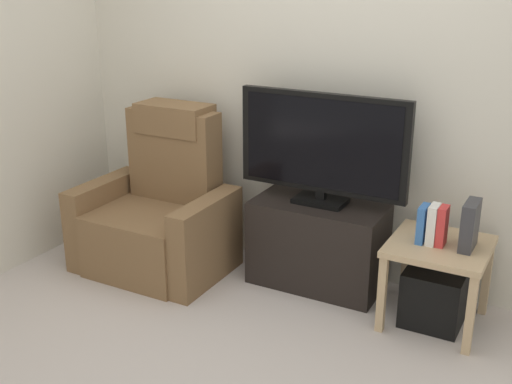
{
  "coord_description": "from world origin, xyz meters",
  "views": [
    {
      "loc": [
        1.48,
        -2.58,
        1.94
      ],
      "look_at": [
        -0.19,
        0.5,
        0.7
      ],
      "focal_mm": 44.73,
      "sensor_mm": 36.0,
      "label": 1
    }
  ],
  "objects_px": {
    "tv_stand": "(318,244)",
    "television": "(322,146)",
    "book_leftmost": "(423,224)",
    "subwoofer_box": "(434,296)",
    "book_middle": "(433,224)",
    "game_console": "(470,225)",
    "side_table": "(439,257)",
    "book_rightmost": "(442,226)",
    "recliner_armchair": "(159,213)"
  },
  "relations": [
    {
      "from": "tv_stand",
      "to": "television",
      "type": "xyz_separation_m",
      "value": [
        -0.0,
        0.02,
        0.64
      ]
    },
    {
      "from": "television",
      "to": "book_leftmost",
      "type": "xyz_separation_m",
      "value": [
        0.68,
        -0.15,
        -0.32
      ]
    },
    {
      "from": "tv_stand",
      "to": "subwoofer_box",
      "type": "distance_m",
      "value": 0.79
    },
    {
      "from": "book_middle",
      "to": "game_console",
      "type": "height_order",
      "value": "game_console"
    },
    {
      "from": "side_table",
      "to": "game_console",
      "type": "height_order",
      "value": "game_console"
    },
    {
      "from": "book_leftmost",
      "to": "book_rightmost",
      "type": "relative_size",
      "value": 0.94
    },
    {
      "from": "tv_stand",
      "to": "recliner_armchair",
      "type": "relative_size",
      "value": 0.77
    },
    {
      "from": "side_table",
      "to": "book_middle",
      "type": "bearing_deg",
      "value": -155.05
    },
    {
      "from": "book_leftmost",
      "to": "game_console",
      "type": "distance_m",
      "value": 0.25
    },
    {
      "from": "subwoofer_box",
      "to": "book_middle",
      "type": "height_order",
      "value": "book_middle"
    },
    {
      "from": "recliner_armchair",
      "to": "subwoofer_box",
      "type": "xyz_separation_m",
      "value": [
        1.83,
        0.13,
        -0.21
      ]
    },
    {
      "from": "side_table",
      "to": "book_rightmost",
      "type": "distance_m",
      "value": 0.19
    },
    {
      "from": "subwoofer_box",
      "to": "book_rightmost",
      "type": "xyz_separation_m",
      "value": [
        0.01,
        -0.02,
        0.44
      ]
    },
    {
      "from": "subwoofer_box",
      "to": "book_rightmost",
      "type": "bearing_deg",
      "value": -72.14
    },
    {
      "from": "book_middle",
      "to": "recliner_armchair",
      "type": "bearing_deg",
      "value": -176.62
    },
    {
      "from": "tv_stand",
      "to": "book_rightmost",
      "type": "xyz_separation_m",
      "value": [
        0.78,
        -0.13,
        0.33
      ]
    },
    {
      "from": "recliner_armchair",
      "to": "side_table",
      "type": "xyz_separation_m",
      "value": [
        1.83,
        0.13,
        0.04
      ]
    },
    {
      "from": "side_table",
      "to": "book_middle",
      "type": "xyz_separation_m",
      "value": [
        -0.04,
        -0.02,
        0.19
      ]
    },
    {
      "from": "tv_stand",
      "to": "book_middle",
      "type": "relative_size",
      "value": 3.69
    },
    {
      "from": "television",
      "to": "game_console",
      "type": "bearing_deg",
      "value": -7.4
    },
    {
      "from": "recliner_armchair",
      "to": "subwoofer_box",
      "type": "distance_m",
      "value": 1.85
    },
    {
      "from": "side_table",
      "to": "book_rightmost",
      "type": "height_order",
      "value": "book_rightmost"
    },
    {
      "from": "side_table",
      "to": "game_console",
      "type": "xyz_separation_m",
      "value": [
        0.15,
        0.01,
        0.21
      ]
    },
    {
      "from": "book_middle",
      "to": "book_rightmost",
      "type": "height_order",
      "value": "same"
    },
    {
      "from": "game_console",
      "to": "tv_stand",
      "type": "bearing_deg",
      "value": 173.75
    },
    {
      "from": "side_table",
      "to": "recliner_armchair",
      "type": "bearing_deg",
      "value": -176.07
    },
    {
      "from": "side_table",
      "to": "book_rightmost",
      "type": "xyz_separation_m",
      "value": [
        0.01,
        -0.02,
        0.19
      ]
    },
    {
      "from": "book_rightmost",
      "to": "television",
      "type": "bearing_deg",
      "value": 169.18
    },
    {
      "from": "recliner_armchair",
      "to": "side_table",
      "type": "distance_m",
      "value": 1.84
    },
    {
      "from": "side_table",
      "to": "tv_stand",
      "type": "bearing_deg",
      "value": 171.87
    },
    {
      "from": "television",
      "to": "book_leftmost",
      "type": "distance_m",
      "value": 0.76
    },
    {
      "from": "television",
      "to": "subwoofer_box",
      "type": "bearing_deg",
      "value": -9.48
    },
    {
      "from": "television",
      "to": "side_table",
      "type": "distance_m",
      "value": 0.93
    },
    {
      "from": "side_table",
      "to": "subwoofer_box",
      "type": "bearing_deg",
      "value": 90.0
    },
    {
      "from": "recliner_armchair",
      "to": "game_console",
      "type": "relative_size",
      "value": 4.04
    },
    {
      "from": "game_console",
      "to": "book_leftmost",
      "type": "bearing_deg",
      "value": -173.02
    },
    {
      "from": "side_table",
      "to": "television",
      "type": "bearing_deg",
      "value": 170.52
    },
    {
      "from": "book_middle",
      "to": "game_console",
      "type": "relative_size",
      "value": 0.84
    },
    {
      "from": "book_rightmost",
      "to": "game_console",
      "type": "distance_m",
      "value": 0.14
    },
    {
      "from": "television",
      "to": "book_middle",
      "type": "xyz_separation_m",
      "value": [
        0.73,
        -0.15,
        -0.31
      ]
    },
    {
      "from": "book_rightmost",
      "to": "book_leftmost",
      "type": "bearing_deg",
      "value": 180.0
    },
    {
      "from": "book_leftmost",
      "to": "game_console",
      "type": "xyz_separation_m",
      "value": [
        0.24,
        0.03,
        0.03
      ]
    },
    {
      "from": "subwoofer_box",
      "to": "book_rightmost",
      "type": "distance_m",
      "value": 0.44
    },
    {
      "from": "recliner_armchair",
      "to": "television",
      "type": "bearing_deg",
      "value": 25.43
    },
    {
      "from": "recliner_armchair",
      "to": "game_console",
      "type": "height_order",
      "value": "recliner_armchair"
    },
    {
      "from": "recliner_armchair",
      "to": "tv_stand",
      "type": "bearing_deg",
      "value": 24.47
    },
    {
      "from": "subwoofer_box",
      "to": "tv_stand",
      "type": "bearing_deg",
      "value": 171.87
    },
    {
      "from": "tv_stand",
      "to": "side_table",
      "type": "xyz_separation_m",
      "value": [
        0.78,
        -0.11,
        0.14
      ]
    },
    {
      "from": "game_console",
      "to": "recliner_armchair",
      "type": "bearing_deg",
      "value": -176.07
    },
    {
      "from": "television",
      "to": "subwoofer_box",
      "type": "height_order",
      "value": "television"
    }
  ]
}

